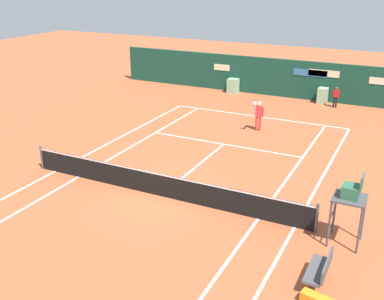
{
  "coord_description": "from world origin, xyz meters",
  "views": [
    {
      "loc": [
        8.25,
        -13.82,
        8.17
      ],
      "look_at": [
        -0.17,
        3.12,
        0.8
      ],
      "focal_mm": 43.09,
      "sensor_mm": 36.0,
      "label": 1
    }
  ],
  "objects_px": {
    "player_bench": "(320,268)",
    "player_on_baseline": "(259,113)",
    "tennis_ball_near_service_line": "(294,135)",
    "umpire_chair": "(350,197)",
    "ball_kid_centre_post": "(336,96)",
    "tennis_ball_mid_court": "(179,114)"
  },
  "relations": [
    {
      "from": "tennis_ball_mid_court",
      "to": "tennis_ball_near_service_line",
      "type": "xyz_separation_m",
      "value": [
        7.3,
        -0.73,
        0.0
      ]
    },
    {
      "from": "ball_kid_centre_post",
      "to": "player_on_baseline",
      "type": "bearing_deg",
      "value": 65.89
    },
    {
      "from": "tennis_ball_near_service_line",
      "to": "player_on_baseline",
      "type": "bearing_deg",
      "value": -177.1
    },
    {
      "from": "tennis_ball_mid_court",
      "to": "tennis_ball_near_service_line",
      "type": "height_order",
      "value": "same"
    },
    {
      "from": "player_bench",
      "to": "tennis_ball_near_service_line",
      "type": "height_order",
      "value": "player_bench"
    },
    {
      "from": "umpire_chair",
      "to": "player_bench",
      "type": "relative_size",
      "value": 1.71
    },
    {
      "from": "player_on_baseline",
      "to": "ball_kid_centre_post",
      "type": "distance_m",
      "value": 7.18
    },
    {
      "from": "umpire_chair",
      "to": "tennis_ball_near_service_line",
      "type": "height_order",
      "value": "umpire_chair"
    },
    {
      "from": "ball_kid_centre_post",
      "to": "tennis_ball_near_service_line",
      "type": "xyz_separation_m",
      "value": [
        -0.92,
        -6.46,
        -0.74
      ]
    },
    {
      "from": "umpire_chair",
      "to": "player_on_baseline",
      "type": "distance_m",
      "value": 11.3
    },
    {
      "from": "umpire_chair",
      "to": "player_bench",
      "type": "bearing_deg",
      "value": 173.4
    },
    {
      "from": "player_on_baseline",
      "to": "tennis_ball_near_service_line",
      "type": "height_order",
      "value": "player_on_baseline"
    },
    {
      "from": "player_bench",
      "to": "tennis_ball_mid_court",
      "type": "xyz_separation_m",
      "value": [
        -11.16,
        12.75,
        -0.48
      ]
    },
    {
      "from": "player_bench",
      "to": "umpire_chair",
      "type": "bearing_deg",
      "value": -6.6
    },
    {
      "from": "tennis_ball_near_service_line",
      "to": "tennis_ball_mid_court",
      "type": "bearing_deg",
      "value": 174.3
    },
    {
      "from": "tennis_ball_mid_court",
      "to": "player_on_baseline",
      "type": "bearing_deg",
      "value": -8.9
    },
    {
      "from": "player_bench",
      "to": "player_on_baseline",
      "type": "distance_m",
      "value": 13.29
    },
    {
      "from": "tennis_ball_mid_court",
      "to": "tennis_ball_near_service_line",
      "type": "bearing_deg",
      "value": -5.7
    },
    {
      "from": "player_bench",
      "to": "tennis_ball_near_service_line",
      "type": "bearing_deg",
      "value": 17.79
    },
    {
      "from": "umpire_chair",
      "to": "ball_kid_centre_post",
      "type": "distance_m",
      "value": 16.36
    },
    {
      "from": "player_bench",
      "to": "ball_kid_centre_post",
      "type": "bearing_deg",
      "value": 9.02
    },
    {
      "from": "player_on_baseline",
      "to": "ball_kid_centre_post",
      "type": "height_order",
      "value": "player_on_baseline"
    }
  ]
}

